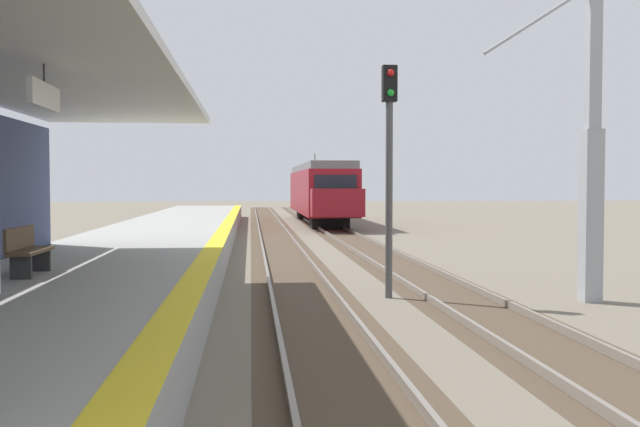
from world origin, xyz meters
TOP-DOWN VIEW (x-y plane):
  - station_platform at (-2.50, 16.00)m, footprint 5.00×80.00m
  - track_pair_nearest_platform at (1.90, 20.00)m, footprint 2.34×120.00m
  - track_pair_middle at (5.30, 20.00)m, footprint 2.34×120.00m
  - approaching_train at (5.30, 45.76)m, footprint 2.93×19.60m
  - rail_signal_post at (3.82, 14.10)m, footprint 0.32×0.34m
  - catenary_pylon_far_side at (7.79, 13.18)m, footprint 5.00×0.40m
  - platform_bench at (-3.34, 11.69)m, footprint 0.45×1.60m

SIDE VIEW (x-z plane):
  - track_pair_nearest_platform at x=1.90m, z-range -0.03..0.13m
  - track_pair_middle at x=5.30m, z-range -0.03..0.13m
  - station_platform at x=-2.50m, z-range 0.00..0.90m
  - platform_bench at x=-3.34m, z-range 0.93..1.81m
  - approaching_train at x=5.30m, z-range -0.20..4.56m
  - rail_signal_post at x=3.82m, z-range 0.59..5.79m
  - catenary_pylon_far_side at x=7.79m, z-range -0.15..7.35m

